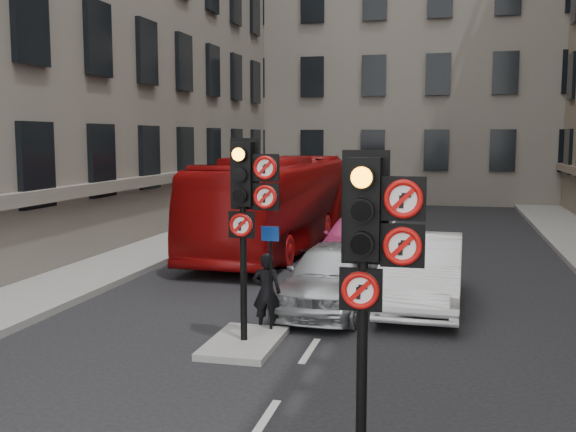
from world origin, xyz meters
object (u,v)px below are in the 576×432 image
at_px(car_silver, 333,276).
at_px(car_white, 422,271).
at_px(signal_near, 371,243).
at_px(bus_red, 277,203).
at_px(motorcycle, 313,265).
at_px(info_sign, 271,263).
at_px(car_pink, 355,239).
at_px(signal_far, 248,196).
at_px(motorcyclist, 267,292).

height_order(car_silver, car_white, car_white).
height_order(signal_near, bus_red, signal_near).
height_order(signal_near, motorcycle, signal_near).
xyz_separation_m(signal_near, car_white, (0.29, 7.62, -1.80)).
relative_size(car_white, info_sign, 2.43).
relative_size(car_silver, car_white, 0.91).
distance_m(car_white, bus_red, 8.31).
bearing_deg(car_silver, car_pink, 99.00).
height_order(car_pink, motorcycle, car_pink).
relative_size(motorcycle, info_sign, 0.83).
bearing_deg(signal_near, car_white, 87.84).
distance_m(signal_far, car_white, 5.01).
bearing_deg(info_sign, motorcyclist, 120.61).
bearing_deg(motorcycle, signal_near, -65.18).
bearing_deg(signal_near, info_sign, 116.72).
distance_m(signal_near, car_silver, 7.33).
height_order(car_white, bus_red, bus_red).
relative_size(car_white, motorcyclist, 3.13).
relative_size(car_silver, bus_red, 0.39).
bearing_deg(info_sign, car_silver, 70.80).
height_order(signal_near, signal_far, signal_far).
xyz_separation_m(car_silver, motorcycle, (-0.90, 2.32, -0.24)).
bearing_deg(motorcyclist, info_sign, 116.29).
bearing_deg(info_sign, motorcycle, 92.42).
relative_size(signal_near, motorcyclist, 2.35).
bearing_deg(car_white, bus_red, 128.22).
bearing_deg(bus_red, motorcyclist, -74.54).
bearing_deg(car_pink, info_sign, -91.94).
xyz_separation_m(signal_far, info_sign, (0.21, 0.74, -1.32)).
bearing_deg(signal_near, car_silver, 102.82).
height_order(signal_near, car_pink, signal_near).
bearing_deg(signal_near, car_pink, 98.46).
height_order(signal_far, car_white, signal_far).
xyz_separation_m(car_white, motorcycle, (-2.77, 1.63, -0.29)).
xyz_separation_m(car_pink, motorcycle, (-0.56, -3.67, -0.14)).
bearing_deg(motorcyclist, car_pink, -97.54).
distance_m(signal_near, car_white, 7.83).
distance_m(car_white, motorcycle, 3.22).
bearing_deg(motorcycle, car_pink, 91.16).
relative_size(bus_red, info_sign, 5.65).
bearing_deg(car_white, car_pink, 113.79).
xyz_separation_m(signal_near, signal_far, (-2.60, 4.00, 0.12)).
height_order(signal_far, info_sign, signal_far).
bearing_deg(motorcyclist, bus_red, -79.87).
distance_m(signal_near, info_sign, 5.44).
distance_m(car_silver, bus_red, 7.99).
bearing_deg(signal_far, car_silver, 70.63).
bearing_deg(car_white, motorcycle, 150.73).
bearing_deg(car_silver, signal_near, -71.49).
xyz_separation_m(motorcycle, info_sign, (0.09, -4.50, 0.89)).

